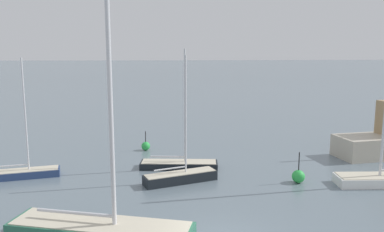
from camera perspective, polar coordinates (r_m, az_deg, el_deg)
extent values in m
cube|color=beige|center=(16.27, -13.16, -14.94)|extent=(7.19, 3.53, 0.04)
cylinder|color=silver|center=(14.61, -11.98, 7.54)|extent=(0.18, 0.18, 12.47)
cylinder|color=silver|center=(16.58, -16.63, -13.37)|extent=(3.20, 1.05, 0.14)
cube|color=black|center=(25.40, -1.91, -7.13)|extent=(5.05, 1.82, 0.40)
cube|color=beige|center=(25.33, -1.91, -6.65)|extent=(4.84, 1.69, 0.04)
cylinder|color=silver|center=(24.56, -1.03, 1.37)|extent=(0.12, 0.12, 7.18)
cylinder|color=silver|center=(25.30, -3.54, -5.91)|extent=(2.22, 0.33, 0.09)
cube|color=navy|center=(25.62, -23.34, -7.75)|extent=(4.26, 1.94, 0.43)
cube|color=beige|center=(25.56, -23.38, -7.25)|extent=(4.08, 1.82, 0.04)
cylinder|color=silver|center=(24.81, -23.12, 0.12)|extent=(0.10, 0.10, 6.65)
cylinder|color=silver|center=(25.55, -24.77, -6.58)|extent=(1.83, 0.47, 0.08)
cube|color=black|center=(22.73, -1.70, -8.96)|extent=(4.37, 2.40, 0.55)
cube|color=beige|center=(22.64, -1.70, -8.26)|extent=(4.18, 2.26, 0.04)
cylinder|color=silver|center=(21.98, -0.92, 0.13)|extent=(0.10, 0.10, 6.69)
cylinder|color=silver|center=(22.32, -3.19, -7.64)|extent=(1.84, 0.72, 0.08)
sphere|color=green|center=(29.94, -6.75, -4.37)|extent=(0.65, 0.65, 0.65)
cylinder|color=black|center=(29.78, -6.78, -3.00)|extent=(0.06, 0.06, 0.81)
sphere|color=green|center=(23.43, 15.22, -8.48)|extent=(0.74, 0.74, 0.74)
cylinder|color=black|center=(23.17, 15.32, -6.37)|extent=(0.06, 0.06, 1.05)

